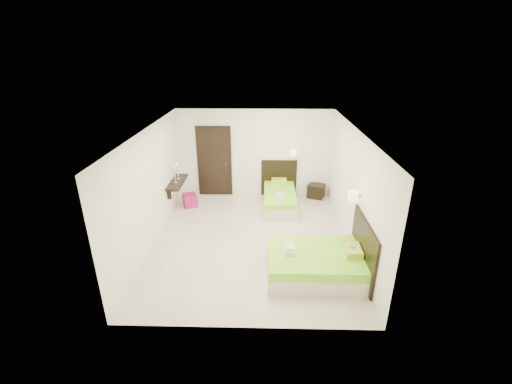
{
  "coord_description": "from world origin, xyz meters",
  "views": [
    {
      "loc": [
        0.29,
        -6.99,
        4.18
      ],
      "look_at": [
        0.1,
        0.3,
        1.1
      ],
      "focal_mm": 24.0,
      "sensor_mm": 36.0,
      "label": 1
    }
  ],
  "objects_px": {
    "nightstand": "(316,191)",
    "bed_double": "(319,262)",
    "ottoman": "(190,200)",
    "bed_single": "(280,197)"
  },
  "relations": [
    {
      "from": "nightstand",
      "to": "bed_double",
      "type": "bearing_deg",
      "value": -75.07
    },
    {
      "from": "ottoman",
      "to": "bed_single",
      "type": "bearing_deg",
      "value": 2.57
    },
    {
      "from": "nightstand",
      "to": "ottoman",
      "type": "height_order",
      "value": "nightstand"
    },
    {
      "from": "bed_double",
      "to": "nightstand",
      "type": "height_order",
      "value": "bed_double"
    },
    {
      "from": "bed_single",
      "to": "ottoman",
      "type": "relative_size",
      "value": 4.88
    },
    {
      "from": "bed_single",
      "to": "ottoman",
      "type": "distance_m",
      "value": 2.55
    },
    {
      "from": "bed_single",
      "to": "nightstand",
      "type": "relative_size",
      "value": 3.83
    },
    {
      "from": "bed_double",
      "to": "nightstand",
      "type": "xyz_separation_m",
      "value": [
        0.47,
        3.81,
        -0.07
      ]
    },
    {
      "from": "ottoman",
      "to": "nightstand",
      "type": "bearing_deg",
      "value": 11.14
    },
    {
      "from": "bed_single",
      "to": "bed_double",
      "type": "height_order",
      "value": "bed_double"
    }
  ]
}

